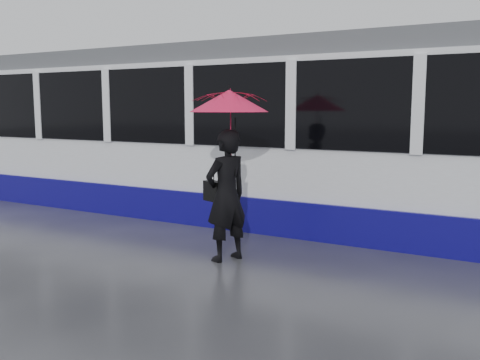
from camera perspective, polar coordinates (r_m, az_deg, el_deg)
The scene contains 6 objects.
ground at distance 7.91m, azimuth 1.93°, elevation -8.13°, with size 90.00×90.00×0.00m, color #29292E.
rails at distance 10.13m, azimuth 8.53°, elevation -4.63°, with size 34.00×1.51×0.02m.
tram at distance 10.57m, azimuth 0.73°, elevation 4.89°, with size 26.00×2.56×3.35m.
woman at distance 7.53m, azimuth -1.47°, elevation -1.68°, with size 0.68×0.45×1.86m, color black.
umbrella at distance 7.40m, azimuth -1.17°, elevation 6.80°, with size 1.42×1.42×1.26m.
handbag at distance 7.65m, azimuth -2.81°, elevation -1.19°, with size 0.36×0.26×0.47m.
Camera 1 is at (3.52, -6.75, 2.16)m, focal length 40.00 mm.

